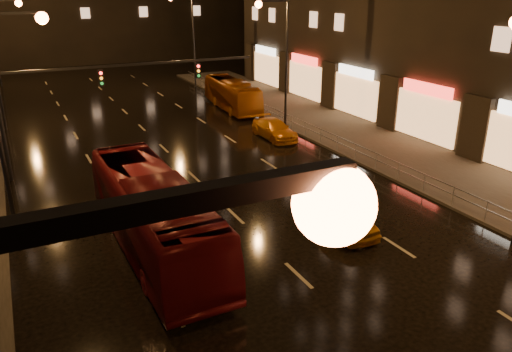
{
  "coord_description": "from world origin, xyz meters",
  "views": [
    {
      "loc": [
        -8.89,
        -10.17,
        10.49
      ],
      "look_at": [
        0.41,
        8.53,
        2.5
      ],
      "focal_mm": 35.0,
      "sensor_mm": 36.0,
      "label": 1
    }
  ],
  "objects_px": {
    "bus_red": "(153,214)",
    "taxi_far": "(274,129)",
    "bus_curb": "(232,94)",
    "taxi_near": "(341,214)"
  },
  "relations": [
    {
      "from": "taxi_near",
      "to": "taxi_far",
      "type": "relative_size",
      "value": 0.95
    },
    {
      "from": "bus_curb",
      "to": "taxi_far",
      "type": "bearing_deg",
      "value": -91.54
    },
    {
      "from": "bus_red",
      "to": "taxi_near",
      "type": "height_order",
      "value": "bus_red"
    },
    {
      "from": "bus_red",
      "to": "taxi_far",
      "type": "relative_size",
      "value": 2.54
    },
    {
      "from": "bus_red",
      "to": "taxi_near",
      "type": "bearing_deg",
      "value": -14.58
    },
    {
      "from": "bus_red",
      "to": "taxi_far",
      "type": "height_order",
      "value": "bus_red"
    },
    {
      "from": "bus_red",
      "to": "taxi_near",
      "type": "relative_size",
      "value": 2.67
    },
    {
      "from": "bus_curb",
      "to": "bus_red",
      "type": "bearing_deg",
      "value": -116.85
    },
    {
      "from": "taxi_near",
      "to": "taxi_far",
      "type": "bearing_deg",
      "value": 76.86
    },
    {
      "from": "bus_red",
      "to": "taxi_far",
      "type": "bearing_deg",
      "value": 44.07
    }
  ]
}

